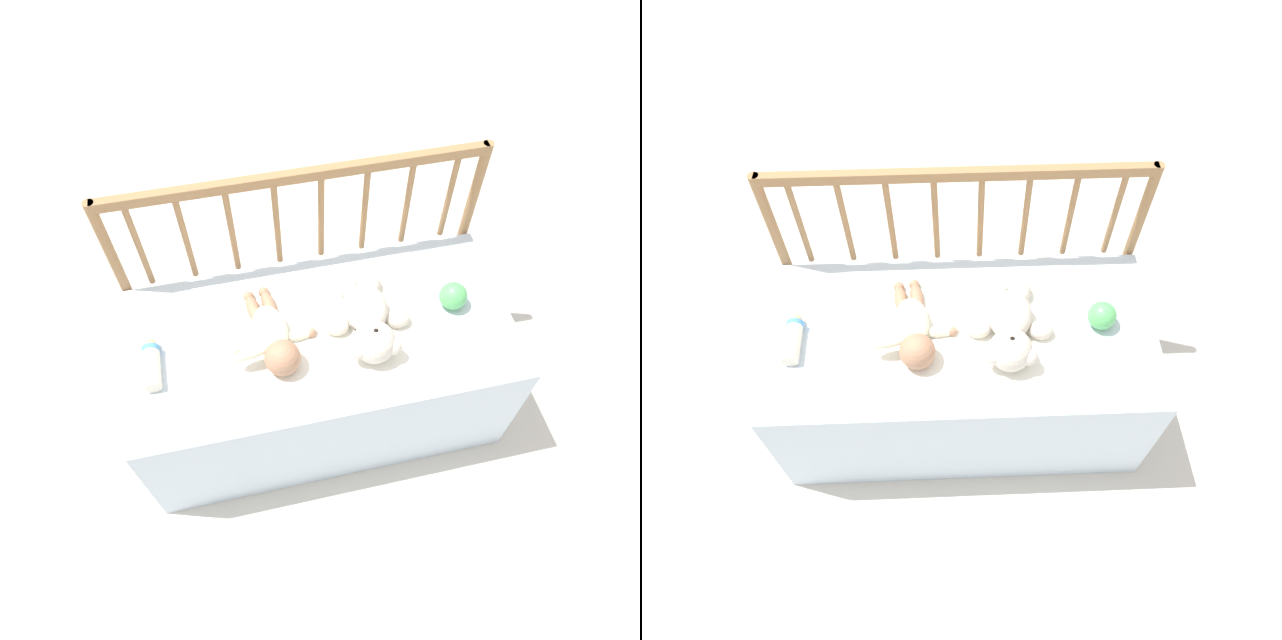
{
  "view_description": "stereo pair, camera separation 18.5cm",
  "coord_description": "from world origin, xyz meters",
  "views": [
    {
      "loc": [
        -0.23,
        -1.02,
        2.13
      ],
      "look_at": [
        0.0,
        0.01,
        0.6
      ],
      "focal_mm": 32.0,
      "sensor_mm": 36.0,
      "label": 1
    },
    {
      "loc": [
        -0.04,
        -1.04,
        2.13
      ],
      "look_at": [
        0.0,
        0.01,
        0.6
      ],
      "focal_mm": 32.0,
      "sensor_mm": 36.0,
      "label": 2
    }
  ],
  "objects": [
    {
      "name": "blanket",
      "position": [
        0.0,
        0.02,
        0.54
      ],
      "size": [
        0.8,
        0.49,
        0.01
      ],
      "color": "white",
      "rests_on": "crib_mattress"
    },
    {
      "name": "crib_rail",
      "position": [
        0.0,
        0.34,
        0.66
      ],
      "size": [
        1.3,
        0.04,
        0.94
      ],
      "color": "#997047",
      "rests_on": "ground_plane"
    },
    {
      "name": "baby_bottle",
      "position": [
        -0.55,
        -0.02,
        0.56
      ],
      "size": [
        0.06,
        0.18,
        0.06
      ],
      "color": "#F4E5CC",
      "rests_on": "crib_mattress"
    },
    {
      "name": "toy_ball",
      "position": [
        0.46,
        0.02,
        0.58
      ],
      "size": [
        0.1,
        0.1,
        0.1
      ],
      "color": "#59BF66",
      "rests_on": "crib_mattress"
    },
    {
      "name": "ground_plane",
      "position": [
        0.0,
        0.0,
        0.0
      ],
      "size": [
        12.0,
        12.0,
        0.0
      ],
      "primitive_type": "plane",
      "color": "silver"
    },
    {
      "name": "crib_mattress",
      "position": [
        0.0,
        0.0,
        0.27
      ],
      "size": [
        1.3,
        0.63,
        0.54
      ],
      "color": "silver",
      "rests_on": "ground_plane"
    },
    {
      "name": "baby",
      "position": [
        -0.16,
        -0.02,
        0.58
      ],
      "size": [
        0.29,
        0.37,
        0.12
      ],
      "color": "#EAEACC",
      "rests_on": "crib_mattress"
    },
    {
      "name": "teddy_bear",
      "position": [
        0.15,
        -0.03,
        0.6
      ],
      "size": [
        0.29,
        0.38,
        0.14
      ],
      "color": "silver",
      "rests_on": "crib_mattress"
    }
  ]
}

